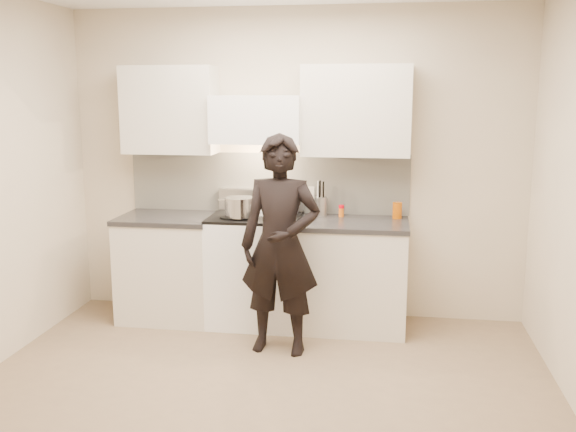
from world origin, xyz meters
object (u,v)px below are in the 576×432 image
(counter_right, at_px, (352,274))
(stove, at_px, (256,269))
(utensil_crock, at_px, (321,205))
(person, at_px, (280,245))
(wok, at_px, (281,200))

(counter_right, bearing_deg, stove, -180.00)
(stove, xyz_separation_m, counter_right, (0.83, 0.00, -0.01))
(counter_right, distance_m, utensil_crock, 0.66)
(counter_right, relative_size, person, 0.55)
(counter_right, bearing_deg, wok, 167.09)
(stove, xyz_separation_m, utensil_crock, (0.54, 0.22, 0.54))
(stove, bearing_deg, wok, 35.90)
(person, bearing_deg, stove, 121.85)
(wok, relative_size, utensil_crock, 1.54)
(stove, bearing_deg, counter_right, 0.00)
(wok, distance_m, utensil_crock, 0.35)
(stove, distance_m, person, 0.77)
(counter_right, relative_size, wok, 1.98)
(counter_right, bearing_deg, utensil_crock, 142.74)
(counter_right, distance_m, wok, 0.88)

